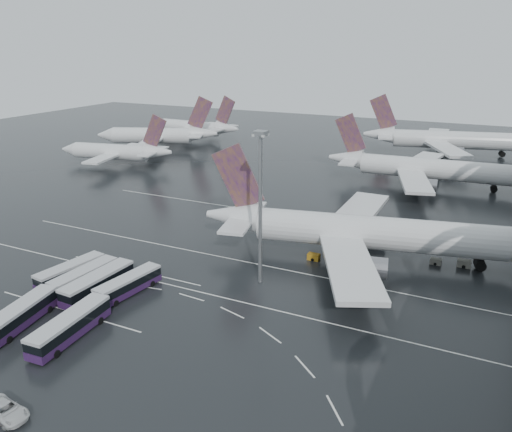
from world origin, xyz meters
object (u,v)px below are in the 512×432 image
at_px(bus_row_near_b, 84,277).
at_px(floodlight_mast, 260,190).
at_px(jet_remote_mid, 159,136).
at_px(gse_cart_belly_e, 406,239).
at_px(gse_cart_belly_c, 314,257).
at_px(bus_row_far_c, 70,326).
at_px(airliner_main, 360,233).
at_px(bus_row_near_d, 128,284).
at_px(bus_row_near_a, 70,272).
at_px(jet_remote_west, 118,152).
at_px(gse_cart_belly_b, 436,261).
at_px(airliner_gate_b, 422,169).
at_px(bus_row_near_c, 98,283).
at_px(airliner_gate_c, 444,140).
at_px(van_curve_a, 5,410).
at_px(bus_row_far_a, 21,315).
at_px(gse_cart_belly_d, 464,263).
at_px(jet_remote_far, 195,128).

bearing_deg(bus_row_near_b, floodlight_mast, -56.70).
height_order(jet_remote_mid, gse_cart_belly_e, jet_remote_mid).
height_order(gse_cart_belly_c, gse_cart_belly_e, gse_cart_belly_c).
bearing_deg(bus_row_far_c, airliner_main, -37.54).
bearing_deg(airliner_main, bus_row_near_d, -147.12).
relative_size(airliner_main, bus_row_near_a, 4.82).
relative_size(jet_remote_west, gse_cart_belly_e, 18.71).
bearing_deg(jet_remote_west, gse_cart_belly_b, 149.37).
bearing_deg(airliner_gate_b, jet_remote_mid, 170.78).
relative_size(bus_row_near_a, bus_row_near_c, 0.92).
xyz_separation_m(airliner_gate_c, jet_remote_west, (-95.96, -64.85, -0.84)).
xyz_separation_m(airliner_main, airliner_gate_c, (3.83, 105.20, 0.05)).
bearing_deg(jet_remote_mid, gse_cart_belly_e, 129.08).
xyz_separation_m(airliner_gate_c, gse_cart_belly_b, (9.70, -101.38, -4.80)).
bearing_deg(bus_row_far_c, gse_cart_belly_b, -45.74).
height_order(airliner_gate_b, van_curve_a, airliner_gate_b).
height_order(bus_row_near_a, bus_row_near_c, bus_row_near_c).
relative_size(bus_row_near_b, van_curve_a, 2.15).
distance_m(jet_remote_west, bus_row_far_c, 105.15).
bearing_deg(gse_cart_belly_b, airliner_gate_c, 95.47).
height_order(airliner_gate_b, airliner_gate_c, airliner_gate_c).
bearing_deg(bus_row_far_a, airliner_gate_c, -25.43).
relative_size(airliner_gate_b, gse_cart_belly_b, 27.63).
distance_m(airliner_gate_b, gse_cart_belly_b, 56.00).
height_order(bus_row_near_b, floodlight_mast, floodlight_mast).
distance_m(bus_row_far_c, gse_cart_belly_e, 66.91).
height_order(bus_row_near_d, gse_cart_belly_c, bus_row_near_d).
height_order(airliner_gate_c, gse_cart_belly_d, airliner_gate_c).
bearing_deg(van_curve_a, gse_cart_belly_d, -26.89).
height_order(jet_remote_far, gse_cart_belly_c, jet_remote_far).
bearing_deg(gse_cart_belly_c, bus_row_far_a, -127.03).
height_order(airliner_gate_c, gse_cart_belly_e, airliner_gate_c).
distance_m(airliner_gate_c, jet_remote_mid, 106.06).
bearing_deg(floodlight_mast, bus_row_near_d, -143.01).
distance_m(bus_row_near_b, bus_row_near_c, 3.89).
xyz_separation_m(airliner_gate_c, bus_row_far_c, (-33.05, -149.06, -3.49)).
distance_m(jet_remote_mid, bus_row_near_c, 117.61).
xyz_separation_m(bus_row_near_b, bus_row_near_c, (3.79, -0.87, 0.14)).
height_order(jet_remote_west, bus_row_near_a, jet_remote_west).
bearing_deg(bus_row_near_b, airliner_gate_b, -20.67).
bearing_deg(bus_row_near_c, gse_cart_belly_b, -50.55).
height_order(airliner_main, bus_row_near_d, airliner_main).
height_order(bus_row_near_a, floodlight_mast, floodlight_mast).
bearing_deg(jet_remote_west, bus_row_far_c, 115.21).
distance_m(bus_row_near_b, gse_cart_belly_d, 67.54).
distance_m(airliner_gate_c, gse_cart_belly_c, 110.08).
bearing_deg(airliner_gate_c, airliner_gate_b, -104.78).
bearing_deg(gse_cart_belly_e, floodlight_mast, -123.20).
height_order(airliner_main, bus_row_near_c, airliner_main).
bearing_deg(bus_row_near_d, airliner_gate_c, -6.47).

